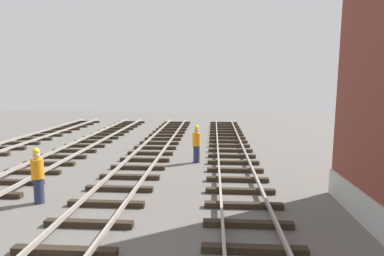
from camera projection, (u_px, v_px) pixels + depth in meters
name	position (u px, v px, depth m)	size (l,w,h in m)	color
track_worker_foreground	(197.00, 144.00, 15.79)	(0.40, 0.40, 1.87)	#262D4C
track_worker_distant	(38.00, 176.00, 10.51)	(0.40, 0.40, 1.87)	#262D4C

